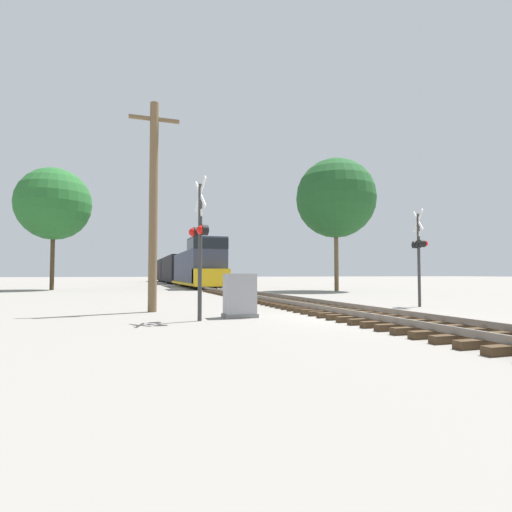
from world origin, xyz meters
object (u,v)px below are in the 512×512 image
at_px(freight_train, 177,269).
at_px(tree_far_right, 336,198).
at_px(crossing_signal_far, 419,248).
at_px(relay_cabinet, 240,296).
at_px(utility_pole, 153,203).
at_px(crossing_signal_near, 199,237).
at_px(tree_mid_background, 54,204).

bearing_deg(freight_train, tree_far_right, -72.08).
height_order(crossing_signal_far, relay_cabinet, crossing_signal_far).
relative_size(crossing_signal_far, utility_pole, 0.53).
bearing_deg(crossing_signal_near, tree_far_right, 131.15).
relative_size(crossing_signal_near, tree_far_right, 0.38).
relative_size(crossing_signal_far, tree_mid_background, 0.38).
relative_size(crossing_signal_near, utility_pole, 0.55).
xyz_separation_m(freight_train, utility_pole, (-6.01, -42.68, 1.87)).
bearing_deg(freight_train, crossing_signal_far, -83.87).
relative_size(crossing_signal_near, tree_mid_background, 0.40).
height_order(utility_pole, tree_mid_background, tree_mid_background).
relative_size(freight_train, tree_mid_background, 4.81).
distance_m(crossing_signal_far, tree_far_right, 16.54).
xyz_separation_m(freight_train, tree_far_right, (9.30, -28.76, 5.50)).
xyz_separation_m(crossing_signal_near, tree_far_right, (14.21, 17.18, 5.14)).
bearing_deg(crossing_signal_near, tree_mid_background, -172.29).
bearing_deg(relay_cabinet, crossing_signal_far, 10.96).
xyz_separation_m(freight_train, crossing_signal_near, (-4.91, -45.95, 0.37)).
height_order(freight_train, tree_mid_background, tree_mid_background).
xyz_separation_m(crossing_signal_far, relay_cabinet, (-8.23, -1.59, -1.76)).
height_order(crossing_signal_far, tree_far_right, tree_far_right).
bearing_deg(freight_train, tree_mid_background, -123.30).
distance_m(utility_pole, tree_far_right, 21.01).
bearing_deg(relay_cabinet, tree_far_right, 52.36).
relative_size(freight_train, crossing_signal_near, 12.15).
bearing_deg(tree_far_right, utility_pole, -137.74).
bearing_deg(crossing_signal_near, utility_pole, -170.52).
bearing_deg(utility_pole, tree_far_right, 42.26).
xyz_separation_m(freight_train, crossing_signal_far, (4.70, -43.80, 0.38)).
bearing_deg(crossing_signal_far, freight_train, 22.62).
height_order(crossing_signal_near, relay_cabinet, crossing_signal_near).
height_order(relay_cabinet, tree_mid_background, tree_mid_background).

